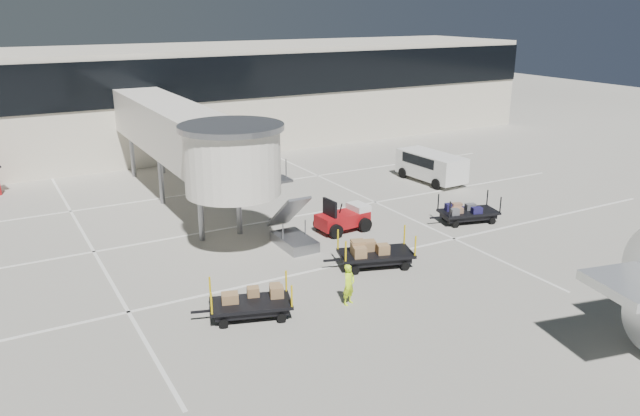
{
  "coord_description": "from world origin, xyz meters",
  "views": [
    {
      "loc": [
        -14.04,
        -20.09,
        11.04
      ],
      "look_at": [
        -0.39,
        4.27,
        2.0
      ],
      "focal_mm": 35.0,
      "sensor_mm": 36.0,
      "label": 1
    }
  ],
  "objects_px": {
    "suitcase_cart": "(468,213)",
    "box_cart_far": "(248,305)",
    "baggage_tug": "(344,218)",
    "ground_worker": "(349,284)",
    "minivan": "(430,164)",
    "box_cart_near": "(375,253)"
  },
  "relations": [
    {
      "from": "suitcase_cart",
      "to": "minivan",
      "type": "bearing_deg",
      "value": 79.67
    },
    {
      "from": "box_cart_far",
      "to": "minivan",
      "type": "xyz_separation_m",
      "value": [
        17.99,
        11.86,
        0.61
      ]
    },
    {
      "from": "suitcase_cart",
      "to": "minivan",
      "type": "distance_m",
      "value": 8.36
    },
    {
      "from": "suitcase_cart",
      "to": "baggage_tug",
      "type": "bearing_deg",
      "value": 176.08
    },
    {
      "from": "baggage_tug",
      "to": "box_cart_far",
      "type": "relative_size",
      "value": 0.75
    },
    {
      "from": "baggage_tug",
      "to": "suitcase_cart",
      "type": "relative_size",
      "value": 0.73
    },
    {
      "from": "suitcase_cart",
      "to": "box_cart_far",
      "type": "distance_m",
      "value": 15.14
    },
    {
      "from": "suitcase_cart",
      "to": "box_cart_far",
      "type": "height_order",
      "value": "suitcase_cart"
    },
    {
      "from": "ground_worker",
      "to": "minivan",
      "type": "bearing_deg",
      "value": 19.32
    },
    {
      "from": "box_cart_near",
      "to": "ground_worker",
      "type": "relative_size",
      "value": 2.48
    },
    {
      "from": "baggage_tug",
      "to": "minivan",
      "type": "xyz_separation_m",
      "value": [
        9.96,
        5.46,
        0.47
      ]
    },
    {
      "from": "ground_worker",
      "to": "minivan",
      "type": "xyz_separation_m",
      "value": [
        14.15,
        12.72,
        0.3
      ]
    },
    {
      "from": "suitcase_cart",
      "to": "ground_worker",
      "type": "xyz_separation_m",
      "value": [
        -10.7,
        -5.13,
        0.32
      ]
    },
    {
      "from": "baggage_tug",
      "to": "suitcase_cart",
      "type": "bearing_deg",
      "value": -21.74
    },
    {
      "from": "baggage_tug",
      "to": "box_cart_far",
      "type": "height_order",
      "value": "baggage_tug"
    },
    {
      "from": "box_cart_far",
      "to": "ground_worker",
      "type": "distance_m",
      "value": 3.94
    },
    {
      "from": "baggage_tug",
      "to": "box_cart_near",
      "type": "distance_m",
      "value": 4.79
    },
    {
      "from": "baggage_tug",
      "to": "box_cart_far",
      "type": "bearing_deg",
      "value": -145.11
    },
    {
      "from": "suitcase_cart",
      "to": "minivan",
      "type": "xyz_separation_m",
      "value": [
        3.46,
        7.59,
        0.63
      ]
    },
    {
      "from": "minivan",
      "to": "box_cart_near",
      "type": "bearing_deg",
      "value": -141.03
    },
    {
      "from": "suitcase_cart",
      "to": "ground_worker",
      "type": "relative_size",
      "value": 2.34
    },
    {
      "from": "box_cart_far",
      "to": "baggage_tug",
      "type": "bearing_deg",
      "value": 56.18
    }
  ]
}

